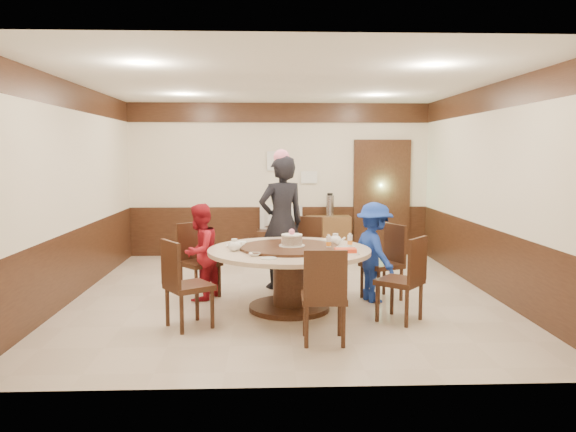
{
  "coord_description": "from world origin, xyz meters",
  "views": [
    {
      "loc": [
        -0.25,
        -7.36,
        1.88
      ],
      "look_at": [
        0.03,
        -0.32,
        1.1
      ],
      "focal_mm": 35.0,
      "sensor_mm": 36.0,
      "label": 1
    }
  ],
  "objects_px": {
    "banquet_table": "(289,266)",
    "shrimp_platter": "(345,251)",
    "birthday_cake": "(292,240)",
    "person_blue": "(374,252)",
    "side_cabinet": "(328,236)",
    "tv_stand": "(280,244)",
    "person_standing": "(281,222)",
    "television": "(280,218)",
    "thermos": "(330,206)",
    "person_red": "(200,252)"
  },
  "relations": [
    {
      "from": "birthday_cake",
      "to": "thermos",
      "type": "height_order",
      "value": "thermos"
    },
    {
      "from": "person_red",
      "to": "person_blue",
      "type": "xyz_separation_m",
      "value": [
        2.23,
        -0.17,
        0.01
      ]
    },
    {
      "from": "person_red",
      "to": "person_blue",
      "type": "distance_m",
      "value": 2.24
    },
    {
      "from": "birthday_cake",
      "to": "banquet_table",
      "type": "bearing_deg",
      "value": -146.82
    },
    {
      "from": "side_cabinet",
      "to": "birthday_cake",
      "type": "bearing_deg",
      "value": -103.38
    },
    {
      "from": "person_blue",
      "to": "side_cabinet",
      "type": "relative_size",
      "value": 1.59
    },
    {
      "from": "person_standing",
      "to": "birthday_cake",
      "type": "bearing_deg",
      "value": 71.51
    },
    {
      "from": "person_red",
      "to": "tv_stand",
      "type": "xyz_separation_m",
      "value": [
        1.12,
        2.94,
        -0.37
      ]
    },
    {
      "from": "banquet_table",
      "to": "person_blue",
      "type": "bearing_deg",
      "value": 18.38
    },
    {
      "from": "banquet_table",
      "to": "person_red",
      "type": "height_order",
      "value": "person_red"
    },
    {
      "from": "person_blue",
      "to": "tv_stand",
      "type": "relative_size",
      "value": 1.5
    },
    {
      "from": "television",
      "to": "shrimp_platter",
      "type": "bearing_deg",
      "value": 109.82
    },
    {
      "from": "person_blue",
      "to": "birthday_cake",
      "type": "xyz_separation_m",
      "value": [
        -1.07,
        -0.35,
        0.22
      ]
    },
    {
      "from": "shrimp_platter",
      "to": "person_blue",
      "type": "bearing_deg",
      "value": 57.25
    },
    {
      "from": "shrimp_platter",
      "to": "thermos",
      "type": "distance_m",
      "value": 3.89
    },
    {
      "from": "person_standing",
      "to": "shrimp_platter",
      "type": "bearing_deg",
      "value": 91.05
    },
    {
      "from": "thermos",
      "to": "birthday_cake",
      "type": "bearing_deg",
      "value": -103.83
    },
    {
      "from": "person_red",
      "to": "television",
      "type": "relative_size",
      "value": 1.6
    },
    {
      "from": "banquet_table",
      "to": "person_blue",
      "type": "xyz_separation_m",
      "value": [
        1.1,
        0.37,
        0.1
      ]
    },
    {
      "from": "shrimp_platter",
      "to": "birthday_cake",
      "type": "bearing_deg",
      "value": 146.26
    },
    {
      "from": "birthday_cake",
      "to": "person_blue",
      "type": "bearing_deg",
      "value": 17.9
    },
    {
      "from": "birthday_cake",
      "to": "shrimp_platter",
      "type": "relative_size",
      "value": 1.04
    },
    {
      "from": "birthday_cake",
      "to": "television",
      "type": "xyz_separation_m",
      "value": [
        -0.05,
        3.45,
        -0.13
      ]
    },
    {
      "from": "person_standing",
      "to": "shrimp_platter",
      "type": "xyz_separation_m",
      "value": [
        0.69,
        -1.52,
        -0.15
      ]
    },
    {
      "from": "banquet_table",
      "to": "birthday_cake",
      "type": "height_order",
      "value": "birthday_cake"
    },
    {
      "from": "shrimp_platter",
      "to": "tv_stand",
      "type": "bearing_deg",
      "value": 99.45
    },
    {
      "from": "side_cabinet",
      "to": "tv_stand",
      "type": "bearing_deg",
      "value": -178.04
    },
    {
      "from": "banquet_table",
      "to": "birthday_cake",
      "type": "xyz_separation_m",
      "value": [
        0.03,
        0.02,
        0.32
      ]
    },
    {
      "from": "banquet_table",
      "to": "shrimp_platter",
      "type": "relative_size",
      "value": 6.51
    },
    {
      "from": "birthday_cake",
      "to": "thermos",
      "type": "xyz_separation_m",
      "value": [
        0.86,
        3.48,
        0.09
      ]
    },
    {
      "from": "tv_stand",
      "to": "side_cabinet",
      "type": "bearing_deg",
      "value": 1.96
    },
    {
      "from": "person_standing",
      "to": "side_cabinet",
      "type": "bearing_deg",
      "value": -134.52
    },
    {
      "from": "tv_stand",
      "to": "thermos",
      "type": "bearing_deg",
      "value": 1.9
    },
    {
      "from": "person_standing",
      "to": "tv_stand",
      "type": "xyz_separation_m",
      "value": [
        0.04,
        2.33,
        -0.68
      ]
    },
    {
      "from": "shrimp_platter",
      "to": "side_cabinet",
      "type": "relative_size",
      "value": 0.38
    },
    {
      "from": "banquet_table",
      "to": "side_cabinet",
      "type": "bearing_deg",
      "value": 76.22
    },
    {
      "from": "shrimp_platter",
      "to": "banquet_table",
      "type": "bearing_deg",
      "value": 148.94
    },
    {
      "from": "person_standing",
      "to": "thermos",
      "type": "bearing_deg",
      "value": -135.14
    },
    {
      "from": "birthday_cake",
      "to": "thermos",
      "type": "relative_size",
      "value": 0.82
    },
    {
      "from": "thermos",
      "to": "television",
      "type": "bearing_deg",
      "value": -178.1
    },
    {
      "from": "person_standing",
      "to": "birthday_cake",
      "type": "height_order",
      "value": "person_standing"
    },
    {
      "from": "person_standing",
      "to": "person_red",
      "type": "distance_m",
      "value": 1.27
    },
    {
      "from": "shrimp_platter",
      "to": "tv_stand",
      "type": "xyz_separation_m",
      "value": [
        -0.64,
        3.85,
        -0.53
      ]
    },
    {
      "from": "banquet_table",
      "to": "thermos",
      "type": "xyz_separation_m",
      "value": [
        0.89,
        3.5,
        0.41
      ]
    },
    {
      "from": "side_cabinet",
      "to": "thermos",
      "type": "xyz_separation_m",
      "value": [
        0.03,
        0.0,
        0.56
      ]
    },
    {
      "from": "tv_stand",
      "to": "person_blue",
      "type": "bearing_deg",
      "value": -70.22
    },
    {
      "from": "television",
      "to": "thermos",
      "type": "distance_m",
      "value": 0.93
    },
    {
      "from": "birthday_cake",
      "to": "thermos",
      "type": "bearing_deg",
      "value": 76.17
    },
    {
      "from": "tv_stand",
      "to": "television",
      "type": "xyz_separation_m",
      "value": [
        0.0,
        0.0,
        0.47
      ]
    },
    {
      "from": "shrimp_platter",
      "to": "person_red",
      "type": "bearing_deg",
      "value": 152.59
    }
  ]
}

